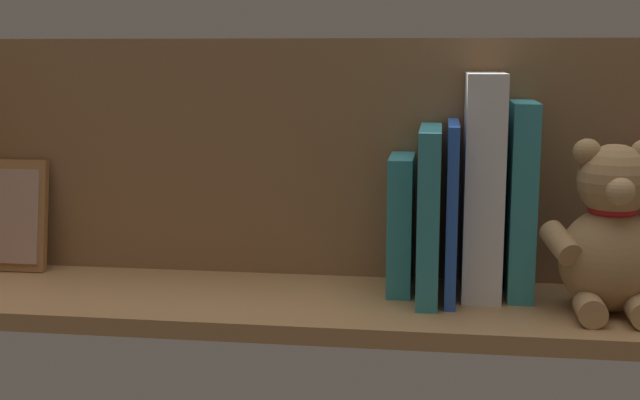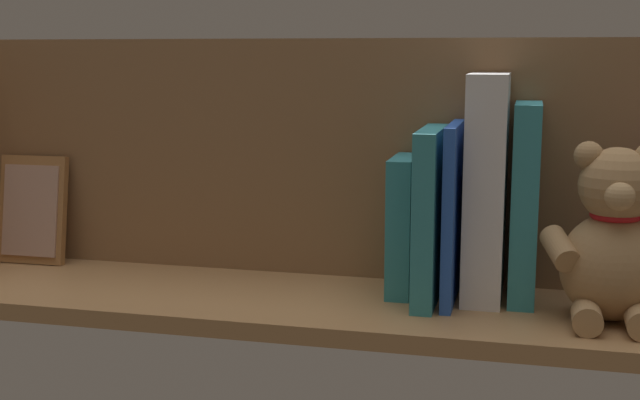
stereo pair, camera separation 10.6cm
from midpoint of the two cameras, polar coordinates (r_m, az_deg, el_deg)
name	(u,v)px [view 2 (the right image)]	position (r cm, az deg, el deg)	size (l,w,h in cm)	color
ground_plane	(320,303)	(109.34, 2.80, -6.96)	(112.14, 25.78, 2.20)	#A87A4C
shelf_back_panel	(339,159)	(116.03, 3.89, 2.72)	(112.14, 1.50, 32.31)	olive
teddy_bear	(614,243)	(104.10, 21.85, -2.74)	(16.74, 13.05, 20.62)	tan
book_2	(525,203)	(108.52, 16.28, -0.23)	(3.18, 10.79, 24.49)	teal
dictionary_thick_white	(486,188)	(107.69, 13.81, 0.75)	(4.81, 11.47, 27.98)	white
book_3	(453,213)	(106.92, 11.69, -0.86)	(1.35, 14.39, 22.00)	blue
book_4	(430,215)	(106.61, 10.19, -1.02)	(2.64, 15.40, 21.36)	teal
book_5	(403,225)	(109.67, 8.37, -1.70)	(3.06, 10.45, 17.49)	teal
picture_frame_leaning	(33,210)	(129.72, -16.46, -0.65)	(10.36, 4.07, 15.74)	#9E6B3D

